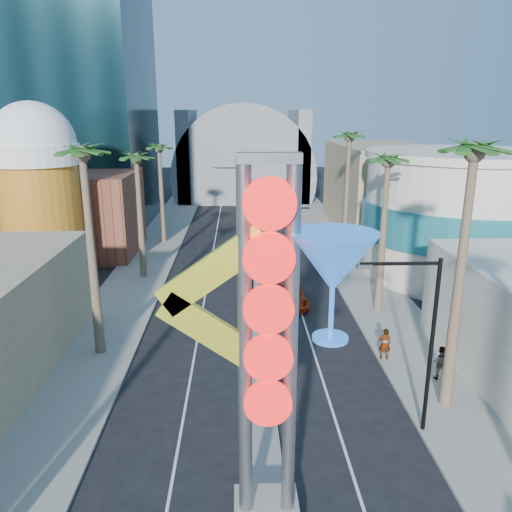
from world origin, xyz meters
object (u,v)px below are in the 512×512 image
Objects in this scene: neon_sign at (295,330)px; pedestrian_a at (385,344)px; red_pickup at (289,295)px; pedestrian_b at (440,363)px.

neon_sign is 14.63m from pedestrian_a.
pedestrian_a is at bearing 60.68° from neon_sign.
neon_sign is at bearing 69.19° from pedestrian_a.
red_pickup is 2.71× the size of pedestrian_a.
pedestrian_a reaches higher than pedestrian_b.
pedestrian_b is (8.75, 9.26, -6.23)m from neon_sign.
neon_sign reaches higher than red_pickup.
pedestrian_a reaches higher than red_pickup.
pedestrian_b is at bearing 46.62° from neon_sign.
neon_sign is 2.49× the size of red_pickup.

